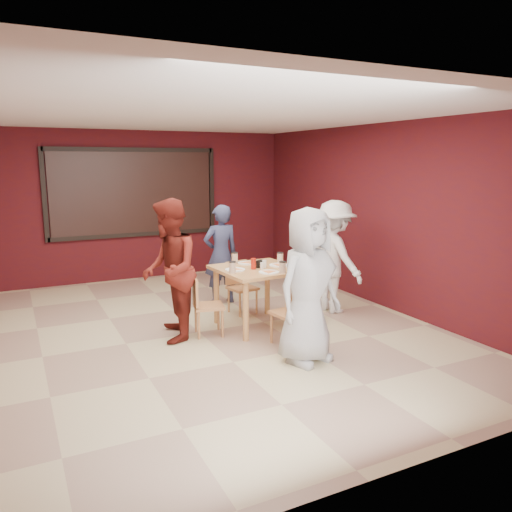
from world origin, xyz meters
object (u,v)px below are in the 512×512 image
chair_front (293,310)px  chair_back (240,284)px  diner_left (170,271)px  diner_back (221,255)px  dining_table (257,275)px  diner_front (308,286)px  diner_right (334,257)px  chair_left (204,302)px  chair_right (304,288)px

chair_front → chair_back: chair_front is taller
chair_back → diner_left: 1.51m
diner_back → diner_left: diner_left is taller
chair_front → chair_back: bearing=89.6°
dining_table → diner_front: size_ratio=0.64×
dining_table → diner_front: diner_front is taller
diner_right → diner_left: bearing=86.9°
diner_front → diner_left: size_ratio=0.98×
chair_left → diner_back: size_ratio=0.49×
chair_front → diner_front: diner_front is taller
chair_front → diner_back: 2.17m
dining_table → chair_front: size_ratio=1.38×
dining_table → chair_front: 0.90m
chair_right → diner_front: size_ratio=0.45×
diner_left → diner_right: diner_left is taller
dining_table → chair_back: bearing=84.8°
diner_right → chair_back: bearing=60.2°
diner_back → chair_back: bearing=95.7°
dining_table → diner_left: (-1.20, 0.04, 0.18)m
chair_front → chair_back: size_ratio=1.05×
diner_front → diner_left: 1.79m
diner_back → diner_left: bearing=45.2°
diner_front → diner_left: bearing=114.8°
chair_back → chair_left: (-0.85, -0.72, 0.01)m
chair_front → chair_left: 1.19m
chair_left → diner_front: 1.57m
chair_right → diner_back: diner_back is taller
chair_back → chair_right: (0.72, -0.65, 0.01)m
diner_front → chair_back: bearing=71.3°
chair_back → diner_front: diner_front is taller
chair_left → diner_right: diner_right is taller
diner_front → diner_right: bearing=30.8°
chair_left → diner_front: (0.74, -1.32, 0.43)m
chair_front → diner_left: diner_left is taller
chair_right → diner_right: diner_right is taller
chair_right → diner_back: (-0.78, 1.23, 0.34)m
dining_table → chair_front: dining_table is taller
chair_left → chair_right: chair_right is taller
diner_left → diner_back: bearing=152.1°
chair_back → chair_right: bearing=-42.3°
chair_front → chair_left: chair_front is taller
chair_front → diner_back: diner_back is taller
chair_right → diner_right: bearing=7.3°
dining_table → diner_right: bearing=5.7°
dining_table → chair_back: size_ratio=1.45×
dining_table → diner_front: (-0.04, -1.32, 0.16)m
diner_left → dining_table: bearing=104.2°
chair_left → diner_front: size_ratio=0.44×
dining_table → chair_left: dining_table is taller
chair_front → chair_back: 1.57m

